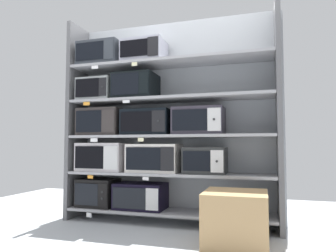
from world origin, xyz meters
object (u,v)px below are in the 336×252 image
(microwave_1, at_px, (141,196))
(shipping_carton, at_px, (236,219))
(microwave_6, at_px, (148,123))
(microwave_10, at_px, (103,56))
(microwave_3, at_px, (154,158))
(microwave_0, at_px, (98,192))
(microwave_7, at_px, (199,121))
(microwave_2, at_px, (103,157))
(microwave_5, at_px, (102,122))
(microwave_4, at_px, (205,160))
(microwave_8, at_px, (99,90))
(microwave_11, at_px, (144,52))
(microwave_9, at_px, (136,87))

(microwave_1, xyz_separation_m, shipping_carton, (1.10, -0.54, -0.06))
(microwave_6, bearing_deg, microwave_10, 180.00)
(microwave_3, distance_m, microwave_10, 1.40)
(microwave_6, xyz_separation_m, shipping_carton, (1.02, -0.54, -0.89))
(microwave_0, xyz_separation_m, microwave_7, (1.21, 0.00, 0.82))
(microwave_2, xyz_separation_m, microwave_3, (0.64, -0.00, -0.01))
(microwave_3, xyz_separation_m, microwave_5, (-0.66, 0.00, 0.42))
(microwave_0, height_order, microwave_4, microwave_4)
(microwave_2, height_order, microwave_3, microwave_2)
(microwave_10, bearing_deg, microwave_8, -179.56)
(microwave_0, xyz_separation_m, microwave_1, (0.54, -0.00, -0.02))
(microwave_6, height_order, shipping_carton, microwave_6)
(microwave_4, distance_m, microwave_5, 1.31)
(microwave_4, relative_size, microwave_10, 0.86)
(microwave_0, height_order, microwave_3, microwave_3)
(microwave_1, distance_m, microwave_3, 0.46)
(microwave_11, bearing_deg, microwave_4, -0.01)
(microwave_4, distance_m, microwave_10, 1.76)
(microwave_2, relative_size, microwave_7, 1.05)
(microwave_5, height_order, microwave_9, microwave_9)
(microwave_3, distance_m, microwave_5, 0.78)
(microwave_7, relative_size, shipping_carton, 1.02)
(microwave_2, bearing_deg, microwave_11, 0.03)
(microwave_5, distance_m, microwave_6, 0.58)
(microwave_10, bearing_deg, microwave_11, 0.02)
(microwave_0, relative_size, microwave_2, 0.77)
(microwave_10, xyz_separation_m, microwave_11, (0.54, 0.00, -0.01))
(microwave_7, bearing_deg, microwave_6, 180.00)
(microwave_0, xyz_separation_m, microwave_4, (1.28, 0.00, 0.39))
(microwave_8, distance_m, microwave_10, 0.43)
(microwave_1, relative_size, microwave_9, 1.18)
(microwave_7, xyz_separation_m, microwave_8, (-1.22, -0.00, 0.40))
(microwave_10, distance_m, shipping_carton, 2.40)
(microwave_8, xyz_separation_m, microwave_10, (0.04, 0.00, 0.42))
(microwave_3, xyz_separation_m, microwave_8, (-0.71, -0.00, 0.80))
(microwave_4, xyz_separation_m, microwave_6, (-0.66, -0.00, 0.42))
(microwave_5, bearing_deg, microwave_3, -0.00)
(microwave_4, relative_size, microwave_9, 0.93)
(microwave_1, distance_m, microwave_5, 0.98)
(microwave_4, relative_size, microwave_8, 1.05)
(microwave_5, bearing_deg, shipping_carton, -18.77)
(microwave_1, bearing_deg, microwave_4, 0.02)
(microwave_2, distance_m, microwave_7, 1.21)
(microwave_9, bearing_deg, microwave_7, 0.02)
(microwave_0, xyz_separation_m, microwave_2, (0.07, 0.00, 0.42))
(microwave_3, height_order, microwave_4, microwave_3)
(microwave_5, distance_m, microwave_10, 0.81)
(shipping_carton, bearing_deg, microwave_6, 151.89)
(microwave_10, bearing_deg, microwave_3, -0.01)
(microwave_8, bearing_deg, microwave_4, 0.02)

